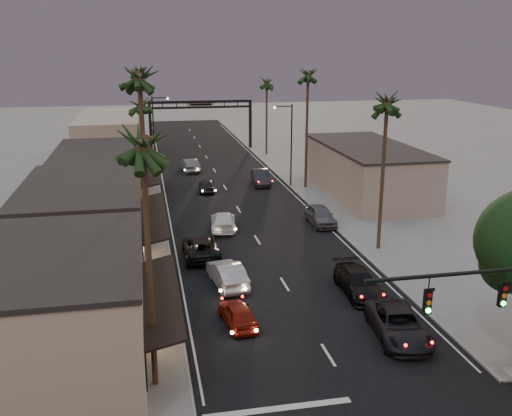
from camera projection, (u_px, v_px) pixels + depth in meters
name	position (u px, v px, depth m)	size (l,w,h in m)	color
ground	(234.00, 201.00, 56.96)	(200.00, 200.00, 0.00)	slate
road	(226.00, 189.00, 61.67)	(14.00, 120.00, 0.02)	black
sidewalk_left	(137.00, 179.00, 66.46)	(5.00, 92.00, 0.12)	slate
sidewalk_right	(294.00, 172.00, 70.05)	(5.00, 92.00, 0.12)	slate
storefront_near	(58.00, 310.00, 27.35)	(8.00, 12.00, 5.50)	#BEB091
storefront_mid	(84.00, 224.00, 40.55)	(8.00, 14.00, 5.50)	gray
storefront_far	(99.00, 178.00, 55.71)	(8.00, 16.00, 5.00)	#BEB091
storefront_dist	(110.00, 138.00, 77.26)	(8.00, 20.00, 6.00)	gray
building_right	(367.00, 171.00, 58.91)	(8.00, 18.00, 5.00)	gray
arch	(201.00, 113.00, 83.73)	(15.20, 0.40, 7.27)	black
streetlight_right	(289.00, 139.00, 61.51)	(2.13, 0.30, 9.00)	black
streetlight_left	(156.00, 126.00, 71.16)	(2.13, 0.30, 9.00)	black
palm_la	(142.00, 137.00, 22.96)	(3.20, 3.20, 13.20)	#38281C
palm_lb	(139.00, 73.00, 34.69)	(3.20, 3.20, 15.20)	#38281C
palm_lc	(140.00, 101.00, 48.69)	(3.20, 3.20, 12.20)	#38281C
palm_ld	(139.00, 69.00, 66.07)	(3.20, 3.20, 14.20)	#38281C
palm_ra	(387.00, 98.00, 40.35)	(3.20, 3.20, 13.20)	#38281C
palm_rb	(308.00, 72.00, 58.94)	(3.20, 3.20, 14.20)	#38281C
palm_rc	(267.00, 80.00, 78.34)	(3.20, 3.20, 12.20)	#38281C
palm_far	(141.00, 70.00, 88.09)	(3.20, 3.20, 13.20)	#38281C
oncoming_red	(238.00, 314.00, 31.61)	(1.56, 3.89, 1.32)	maroon
oncoming_pickup	(201.00, 247.00, 41.79)	(2.50, 5.42, 1.51)	black
oncoming_silver	(227.00, 274.00, 36.81)	(1.67, 4.80, 1.58)	#A5A5AA
oncoming_white	(223.00, 221.00, 48.13)	(2.05, 5.03, 1.46)	white
oncoming_dgrey	(207.00, 185.00, 60.53)	(1.63, 4.06, 1.38)	black
oncoming_grey_far	(190.00, 165.00, 70.25)	(1.69, 4.86, 1.60)	#54555A
curbside_near	(399.00, 324.00, 30.21)	(2.55, 5.54, 1.54)	black
curbside_black	(358.00, 282.00, 35.61)	(2.12, 5.22, 1.51)	black
curbside_grey	(320.00, 215.00, 49.43)	(1.93, 4.80, 1.64)	#515257
curbside_far	(261.00, 177.00, 63.64)	(1.77, 5.09, 1.68)	black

